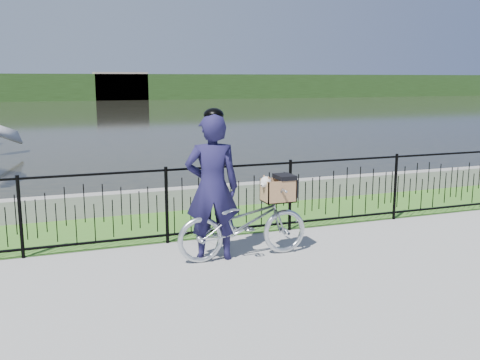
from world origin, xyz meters
name	(u,v)px	position (x,y,z in m)	size (l,w,h in m)	color
ground	(272,270)	(0.00, 0.00, 0.00)	(120.00, 120.00, 0.00)	gray
grass_strip	(212,220)	(0.00, 2.60, 0.00)	(60.00, 2.00, 0.01)	#386A21
water	(84,114)	(0.00, 33.00, 0.00)	(120.00, 120.00, 0.00)	black
quay_wall	(196,197)	(0.00, 3.60, 0.20)	(60.00, 0.30, 0.40)	gray
fence	(231,200)	(0.00, 1.60, 0.58)	(14.00, 0.06, 1.15)	black
far_treeline	(66,87)	(0.00, 60.00, 1.50)	(120.00, 6.00, 3.00)	#24431A
far_building_right	(120,86)	(6.00, 58.50, 1.60)	(6.00, 3.00, 3.20)	gray
bicycle_rig	(244,222)	(-0.15, 0.61, 0.49)	(1.84, 0.64, 1.13)	silver
cyclist	(212,186)	(-0.57, 0.70, 1.00)	(0.81, 0.62, 2.03)	#181539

